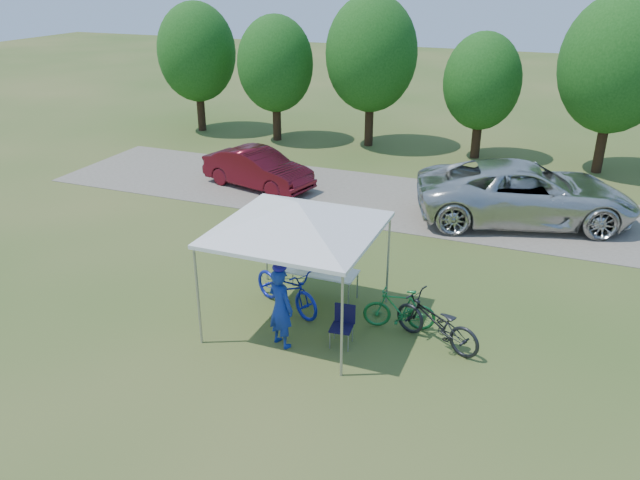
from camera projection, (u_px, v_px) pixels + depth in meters
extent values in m
plane|color=#2D5119|center=(299.00, 321.00, 13.40)|extent=(100.00, 100.00, 0.00)
cube|color=gray|center=(398.00, 201.00, 20.20)|extent=(24.00, 5.00, 0.02)
cylinder|color=#A5A5AA|center=(198.00, 297.00, 12.21)|extent=(0.05, 0.05, 2.10)
cylinder|color=#A5A5AA|center=(342.00, 327.00, 11.19)|extent=(0.05, 0.05, 2.10)
cylinder|color=#A5A5AA|center=(266.00, 240.00, 14.76)|extent=(0.05, 0.05, 2.10)
cylinder|color=#A5A5AA|center=(388.00, 260.00, 13.74)|extent=(0.05, 0.05, 2.10)
cube|color=white|center=(298.00, 229.00, 12.54)|extent=(3.15, 3.15, 0.08)
pyramid|color=white|center=(297.00, 202.00, 12.30)|extent=(4.53, 4.53, 0.55)
cylinder|color=#382314|center=(201.00, 110.00, 28.65)|extent=(0.36, 0.36, 1.89)
ellipsoid|color=#144711|center=(197.00, 52.00, 27.62)|extent=(3.46, 3.46, 4.32)
cylinder|color=#382314|center=(277.00, 120.00, 27.07)|extent=(0.36, 0.36, 1.75)
ellipsoid|color=#144711|center=(275.00, 64.00, 26.11)|extent=(3.20, 3.20, 4.00)
cylinder|color=#382314|center=(369.00, 122.00, 26.17)|extent=(0.36, 0.36, 2.03)
ellipsoid|color=#144711|center=(371.00, 54.00, 25.06)|extent=(3.71, 3.71, 4.64)
cylinder|color=#382314|center=(476.00, 138.00, 24.56)|extent=(0.36, 0.36, 1.61)
ellipsoid|color=#144711|center=(482.00, 81.00, 23.68)|extent=(2.94, 2.94, 3.68)
cylinder|color=#382314|center=(601.00, 144.00, 22.68)|extent=(0.36, 0.36, 2.10)
ellipsoid|color=#144711|center=(616.00, 64.00, 21.53)|extent=(3.84, 3.84, 4.80)
cube|color=white|center=(319.00, 271.00, 14.07)|extent=(1.71, 0.71, 0.04)
cylinder|color=#A5A5AA|center=(282.00, 284.00, 14.23)|extent=(0.04, 0.04, 0.67)
cylinder|color=#A5A5AA|center=(348.00, 297.00, 13.68)|extent=(0.04, 0.04, 0.67)
cylinder|color=#A5A5AA|center=(293.00, 273.00, 14.75)|extent=(0.04, 0.04, 0.67)
cylinder|color=#A5A5AA|center=(357.00, 285.00, 14.20)|extent=(0.04, 0.04, 0.67)
cube|color=black|center=(341.00, 328.00, 12.39)|extent=(0.46, 0.46, 0.04)
cube|color=black|center=(345.00, 313.00, 12.48)|extent=(0.42, 0.08, 0.42)
cylinder|color=#A5A5AA|center=(329.00, 340.00, 12.38)|extent=(0.02, 0.02, 0.38)
cylinder|color=#A5A5AA|center=(347.00, 344.00, 12.25)|extent=(0.02, 0.02, 0.38)
cylinder|color=#A5A5AA|center=(336.00, 330.00, 12.70)|extent=(0.02, 0.02, 0.38)
cylinder|color=#A5A5AA|center=(353.00, 334.00, 12.57)|extent=(0.02, 0.02, 0.38)
cube|color=white|center=(309.00, 262.00, 14.09)|extent=(0.48, 0.32, 0.32)
cube|color=white|center=(309.00, 255.00, 14.02)|extent=(0.50, 0.34, 0.04)
cylinder|color=gold|center=(333.00, 272.00, 13.90)|extent=(0.07, 0.07, 0.05)
imported|color=navy|center=(281.00, 307.00, 12.23)|extent=(0.73, 0.63, 1.70)
imported|color=#131FA8|center=(287.00, 287.00, 13.68)|extent=(2.13, 1.52, 1.06)
imported|color=#186D32|center=(399.00, 309.00, 12.96)|extent=(1.57, 0.73, 0.91)
imported|color=black|center=(437.00, 322.00, 12.37)|extent=(2.06, 1.36, 1.02)
imported|color=silver|center=(525.00, 193.00, 18.30)|extent=(6.87, 4.60, 1.75)
imported|color=#550E17|center=(258.00, 169.00, 21.22)|extent=(4.20, 2.30, 1.31)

